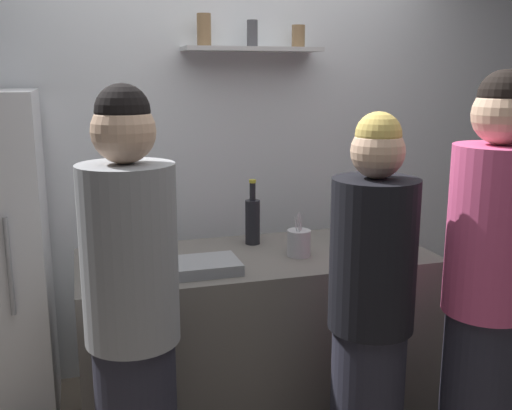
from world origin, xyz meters
TOP-DOWN VIEW (x-y plane):
  - back_wall_assembly at (0.00, 1.25)m, footprint 4.80×0.32m
  - counter at (-0.03, 0.49)m, footprint 1.71×0.73m
  - baking_pan at (-0.34, 0.31)m, footprint 0.34×0.24m
  - utensil_holder at (0.16, 0.41)m, footprint 0.11×0.11m
  - wine_bottle_amber_glass at (0.55, 0.23)m, footprint 0.08×0.08m
  - wine_bottle_pale_glass at (0.46, 0.37)m, footprint 0.08×0.08m
  - wine_bottle_green_glass at (-0.72, 0.43)m, footprint 0.08×0.08m
  - wine_bottle_dark_glass at (0.01, 0.68)m, footprint 0.08×0.08m
  - water_bottle_plastic at (0.71, 0.74)m, footprint 0.09×0.09m
  - person_blonde at (0.24, -0.19)m, footprint 0.34×0.34m
  - person_grey_hoodie at (-0.69, -0.14)m, footprint 0.34×0.34m
  - person_pink_top at (0.67, -0.33)m, footprint 0.34×0.34m

SIDE VIEW (x-z plane):
  - counter at x=-0.03m, z-range 0.00..0.89m
  - person_blonde at x=0.24m, z-range -0.01..1.61m
  - person_grey_hoodie at x=-0.69m, z-range 0.00..1.73m
  - person_pink_top at x=0.67m, z-range 0.00..1.78m
  - baking_pan at x=-0.34m, z-range 0.89..0.94m
  - utensil_holder at x=0.16m, z-range 0.85..1.06m
  - water_bottle_plastic at x=0.71m, z-range 0.88..1.12m
  - wine_bottle_green_glass at x=-0.72m, z-range 0.85..1.18m
  - wine_bottle_amber_glass at x=0.55m, z-range 0.85..1.18m
  - wine_bottle_pale_glass at x=0.46m, z-range 0.85..1.19m
  - wine_bottle_dark_glass at x=0.01m, z-range 0.85..1.19m
  - back_wall_assembly at x=0.00m, z-range 0.00..2.60m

